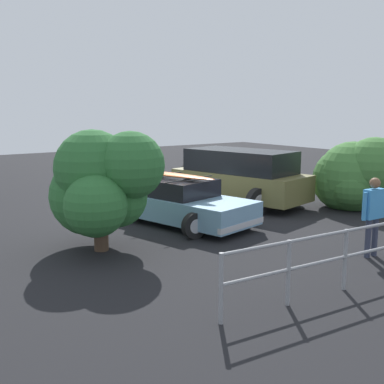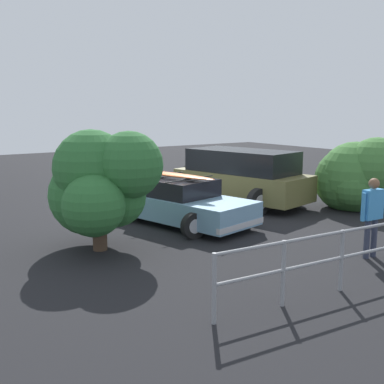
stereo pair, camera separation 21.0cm
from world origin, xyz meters
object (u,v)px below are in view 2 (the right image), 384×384
bush_near_left (101,185)px  bush_near_right (359,178)px  person_bystander (372,210)px  sedan_car (178,202)px  suv_car (241,176)px

bush_near_left → bush_near_right: (-8.28, 0.49, -0.46)m
person_bystander → bush_near_left: 5.75m
person_bystander → bush_near_right: 5.07m
sedan_car → bush_near_left: 3.06m
bush_near_right → bush_near_left: bearing=-3.4°
person_bystander → bush_near_right: (-3.91, -3.22, -0.02)m
sedan_car → suv_car: size_ratio=0.95×
person_bystander → bush_near_right: bush_near_right is taller
person_bystander → bush_near_left: bearing=-40.4°
sedan_car → person_bystander: (-1.65, 4.82, 0.42)m
person_bystander → bush_near_right: size_ratio=0.62×
sedan_car → bush_near_right: size_ratio=1.68×
bush_near_left → person_bystander: bearing=139.6°
suv_car → person_bystander: size_ratio=2.84×
suv_car → bush_near_right: size_ratio=1.76×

